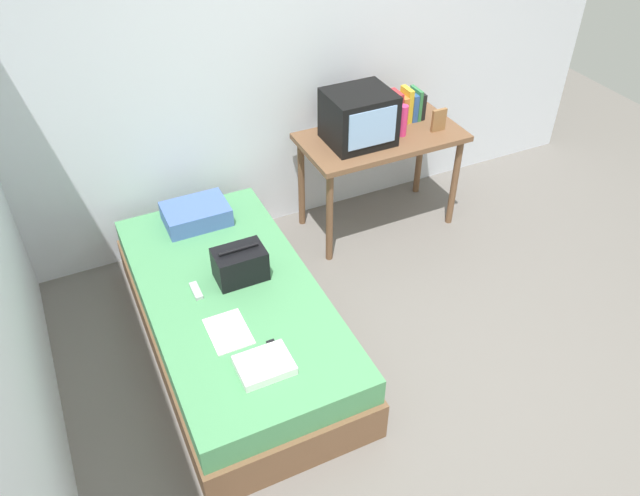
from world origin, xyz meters
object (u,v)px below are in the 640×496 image
at_px(desk, 381,147).
at_px(handbag, 240,264).
at_px(book_row, 406,106).
at_px(bed, 234,318).
at_px(remote_dark, 275,351).
at_px(picture_frame, 439,120).
at_px(remote_silver, 196,291).
at_px(magazine, 229,331).
at_px(pillow, 196,214).
at_px(water_bottle, 403,121).
at_px(tv, 359,117).
at_px(folded_towel, 264,365).

relative_size(desk, handbag, 3.87).
bearing_deg(book_row, handbag, -153.98).
relative_size(bed, remote_dark, 12.82).
relative_size(handbag, remote_dark, 1.92).
xyz_separation_m(picture_frame, remote_silver, (-1.98, -0.54, -0.40)).
bearing_deg(book_row, picture_frame, -61.47).
height_order(magazine, remote_dark, remote_dark).
bearing_deg(pillow, desk, -0.24).
distance_m(magazine, remote_silver, 0.39).
xyz_separation_m(desk, handbag, (-1.31, -0.65, -0.13)).
distance_m(water_bottle, book_row, 0.23).
distance_m(tv, book_row, 0.48).
bearing_deg(tv, handbag, -150.11).
distance_m(desk, handbag, 1.47).
height_order(book_row, picture_frame, book_row).
height_order(tv, remote_dark, tv).
xyz_separation_m(picture_frame, magazine, (-1.92, -0.92, -0.41)).
height_order(tv, book_row, tv).
relative_size(water_bottle, magazine, 0.78).
bearing_deg(bed, remote_dark, -84.43).
xyz_separation_m(bed, picture_frame, (1.80, 0.61, 0.63)).
relative_size(book_row, handbag, 0.88).
bearing_deg(magazine, book_row, 33.04).
height_order(tv, water_bottle, tv).
xyz_separation_m(handbag, remote_dark, (-0.04, -0.64, -0.09)).
bearing_deg(pillow, remote_silver, -107.13).
height_order(picture_frame, folded_towel, picture_frame).
bearing_deg(picture_frame, magazine, -154.31).
bearing_deg(desk, book_row, 24.93).
xyz_separation_m(remote_dark, remote_silver, (-0.24, 0.63, 0.00)).
height_order(book_row, remote_silver, book_row).
bearing_deg(remote_silver, pillow, 72.87).
height_order(bed, handbag, handbag).
relative_size(bed, handbag, 6.67).
xyz_separation_m(bed, tv, (1.21, 0.73, 0.73)).
bearing_deg(handbag, remote_silver, -177.41).
bearing_deg(pillow, folded_towel, -92.24).
bearing_deg(bed, handbag, 42.55).
bearing_deg(pillow, book_row, 4.02).
bearing_deg(remote_silver, handbag, 2.59).
distance_m(remote_silver, folded_towel, 0.72).
xyz_separation_m(bed, water_bottle, (1.53, 0.67, 0.66)).
distance_m(bed, tv, 1.59).
xyz_separation_m(tv, remote_silver, (-1.40, -0.66, -0.50)).
bearing_deg(book_row, desk, -155.07).
relative_size(book_row, magazine, 0.91).
distance_m(pillow, remote_dark, 1.29).
xyz_separation_m(water_bottle, remote_silver, (-1.72, -0.60, -0.43)).
relative_size(desk, pillow, 2.76).
height_order(pillow, handbag, handbag).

